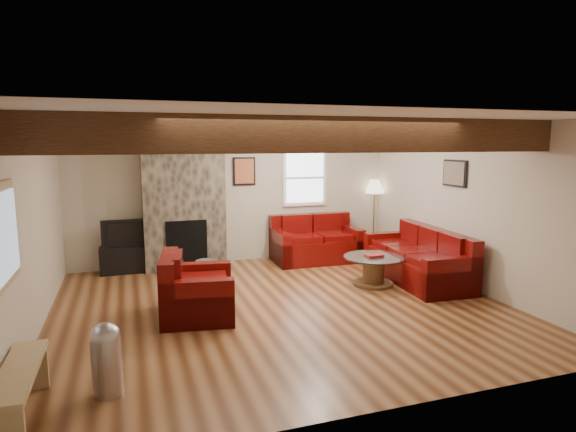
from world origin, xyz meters
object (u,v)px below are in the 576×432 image
(sofa_three, at_px, (416,255))
(television, at_px, (127,232))
(armchair_red, at_px, (198,285))
(loveseat, at_px, (316,239))
(floor_lamp, at_px, (375,191))
(coffee_table, at_px, (373,271))
(tv_cabinet, at_px, (128,259))

(sofa_three, bearing_deg, television, -110.51)
(sofa_three, bearing_deg, armchair_red, -77.74)
(loveseat, distance_m, television, 3.41)
(armchair_red, relative_size, floor_lamp, 0.69)
(coffee_table, bearing_deg, television, 150.80)
(armchair_red, bearing_deg, coffee_table, -71.07)
(tv_cabinet, bearing_deg, sofa_three, -24.23)
(television, relative_size, floor_lamp, 0.56)
(sofa_three, xyz_separation_m, floor_lamp, (0.32, 2.02, 0.85))
(floor_lamp, bearing_deg, armchair_red, -146.89)
(armchair_red, distance_m, television, 2.70)
(sofa_three, bearing_deg, coffee_table, -83.50)
(television, bearing_deg, sofa_three, -24.23)
(coffee_table, xyz_separation_m, floor_lamp, (1.12, 2.06, 1.04))
(armchair_red, bearing_deg, tv_cabinet, 26.95)
(sofa_three, bearing_deg, loveseat, -144.25)
(coffee_table, distance_m, television, 4.21)
(sofa_three, distance_m, floor_lamp, 2.22)
(tv_cabinet, bearing_deg, television, 0.00)
(armchair_red, xyz_separation_m, tv_cabinet, (-0.84, 2.55, -0.18))
(tv_cabinet, height_order, television, television)
(tv_cabinet, xyz_separation_m, floor_lamp, (4.78, 0.02, 1.04))
(loveseat, relative_size, floor_lamp, 1.09)
(television, bearing_deg, coffee_table, -29.20)
(tv_cabinet, xyz_separation_m, television, (0.00, 0.00, 0.47))
(armchair_red, relative_size, television, 1.23)
(armchair_red, distance_m, tv_cabinet, 2.69)
(sofa_three, xyz_separation_m, armchair_red, (-3.62, -0.54, -0.00))
(sofa_three, bearing_deg, tv_cabinet, -110.51)
(sofa_three, height_order, coffee_table, sofa_three)
(loveseat, xyz_separation_m, armchair_red, (-2.55, -2.25, -0.02))
(loveseat, bearing_deg, sofa_three, -56.90)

